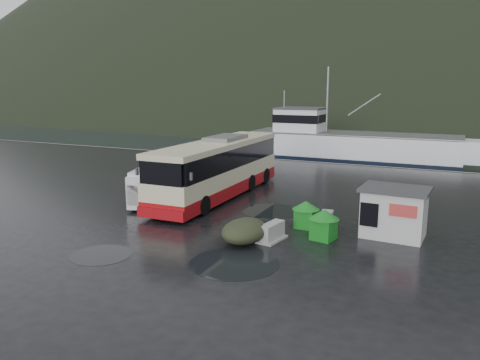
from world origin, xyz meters
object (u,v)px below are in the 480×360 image
at_px(white_van, 157,202).
at_px(ticket_kiosk, 392,236).
at_px(dome_tent, 245,242).
at_px(jersey_barrier_b, 325,231).
at_px(waste_bin_left, 305,227).
at_px(jersey_barrier_a, 272,240).
at_px(fishing_trawler, 352,151).
at_px(coach_bus, 219,196).
at_px(waste_bin_right, 323,239).

relative_size(white_van, ticket_kiosk, 1.78).
height_order(white_van, dome_tent, white_van).
relative_size(white_van, jersey_barrier_b, 3.06).
height_order(waste_bin_left, ticket_kiosk, ticket_kiosk).
bearing_deg(waste_bin_left, white_van, 173.05).
xyz_separation_m(white_van, waste_bin_left, (9.75, -1.19, 0.00)).
bearing_deg(waste_bin_left, jersey_barrier_a, -107.69).
relative_size(waste_bin_left, ticket_kiosk, 0.45).
xyz_separation_m(white_van, ticket_kiosk, (13.90, -0.81, 0.00)).
distance_m(ticket_kiosk, fishing_trawler, 29.62).
xyz_separation_m(coach_bus, jersey_barrier_b, (8.12, -4.35, 0.00)).
distance_m(jersey_barrier_a, fishing_trawler, 31.64).
distance_m(coach_bus, ticket_kiosk, 11.85).
relative_size(white_van, dome_tent, 2.00).
xyz_separation_m(white_van, jersey_barrier_a, (8.94, -3.73, 0.00)).
bearing_deg(jersey_barrier_a, waste_bin_left, 72.31).
height_order(white_van, waste_bin_left, white_van).
bearing_deg(waste_bin_right, white_van, 166.77).
xyz_separation_m(coach_bus, waste_bin_left, (7.07, -4.21, 0.00)).
bearing_deg(white_van, ticket_kiosk, -20.28).
distance_m(ticket_kiosk, jersey_barrier_a, 5.75).
relative_size(waste_bin_right, jersey_barrier_a, 0.87).
bearing_deg(fishing_trawler, ticket_kiosk, -74.87).
bearing_deg(coach_bus, dome_tent, -55.90).
xyz_separation_m(coach_bus, white_van, (-2.68, -3.02, 0.00)).
bearing_deg(coach_bus, jersey_barrier_a, -47.95).
distance_m(waste_bin_right, fishing_trawler, 30.77).
relative_size(coach_bus, dome_tent, 4.98).
xyz_separation_m(jersey_barrier_b, fishing_trawler, (-4.65, 29.12, 0.00)).
height_order(waste_bin_right, dome_tent, waste_bin_right).
bearing_deg(dome_tent, jersey_barrier_a, 35.41).
xyz_separation_m(coach_bus, dome_tent, (5.23, -7.49, 0.00)).
height_order(waste_bin_right, jersey_barrier_a, waste_bin_right).
height_order(coach_bus, jersey_barrier_b, coach_bus).
distance_m(white_van, waste_bin_right, 11.35).
bearing_deg(coach_bus, jersey_barrier_b, -28.97).
distance_m(waste_bin_left, dome_tent, 3.76).
bearing_deg(jersey_barrier_b, fishing_trawler, 99.06).
height_order(waste_bin_left, jersey_barrier_b, waste_bin_left).
bearing_deg(jersey_barrier_a, ticket_kiosk, 30.53).
height_order(white_van, fishing_trawler, fishing_trawler).
height_order(ticket_kiosk, fishing_trawler, fishing_trawler).
height_order(coach_bus, fishing_trawler, fishing_trawler).
relative_size(coach_bus, white_van, 2.49).
distance_m(white_van, waste_bin_left, 9.83).
bearing_deg(jersey_barrier_a, fishing_trawler, 95.05).
height_order(coach_bus, waste_bin_left, coach_bus).
bearing_deg(white_van, waste_bin_left, -23.90).
xyz_separation_m(waste_bin_right, jersey_barrier_a, (-2.10, -1.13, 0.00)).
bearing_deg(ticket_kiosk, jersey_barrier_b, -167.04).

